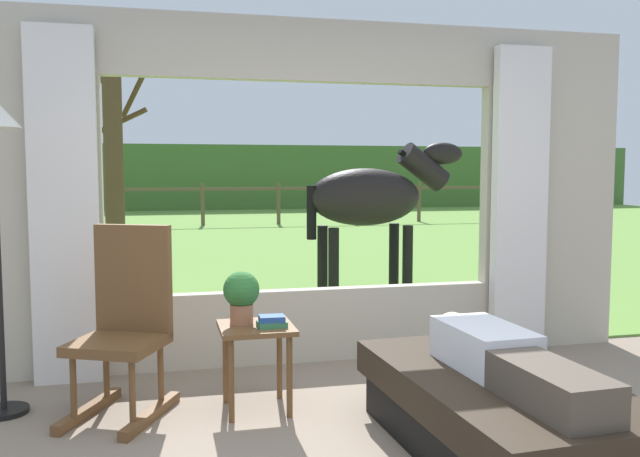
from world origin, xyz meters
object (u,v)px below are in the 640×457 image
pasture_tree (114,158)px  side_table (256,341)px  rocking_chair (126,322)px  horse (373,198)px  recliner_sofa (497,414)px  potted_plant (241,294)px  book_stack (272,322)px  reclining_person (503,358)px

pasture_tree → side_table: bearing=-80.7°
rocking_chair → pasture_tree: size_ratio=0.34×
horse → rocking_chair: bearing=-49.0°
rocking_chair → recliner_sofa: bearing=-5.4°
potted_plant → book_stack: bearing=-38.3°
pasture_tree → recliner_sofa: bearing=-74.9°
book_stack → horse: size_ratio=0.10×
horse → pasture_tree: size_ratio=0.55×
reclining_person → book_stack: 1.36m
recliner_sofa → reclining_person: size_ratio=1.21×
rocking_chair → potted_plant: (0.68, -0.09, 0.16)m
horse → pasture_tree: (-2.93, 5.15, 0.51)m
rocking_chair → side_table: size_ratio=2.15×
potted_plant → horse: (1.71, 2.74, 0.45)m
reclining_person → horse: 3.89m
rocking_chair → side_table: bearing=14.3°
recliner_sofa → rocking_chair: bearing=146.7°
recliner_sofa → rocking_chair: rocking_chair is taller
recliner_sofa → pasture_tree: (-2.39, 8.89, 1.44)m
potted_plant → horse: horse is taller
rocking_chair → potted_plant: rocking_chair is taller
rocking_chair → book_stack: size_ratio=6.41×
rocking_chair → book_stack: 0.87m
recliner_sofa → reclining_person: reclining_person is taller
reclining_person → side_table: (-1.09, 0.99, -0.10)m
potted_plant → pasture_tree: pasture_tree is taller
recliner_sofa → rocking_chair: 2.17m
rocking_chair → horse: horse is taller
horse → side_table: bearing=-37.2°
book_stack → pasture_tree: size_ratio=0.05×
recliner_sofa → horse: size_ratio=0.96×
book_stack → reclining_person: bearing=-42.6°
reclining_person → horse: horse is taller
book_stack → potted_plant: bearing=141.7°
reclining_person → potted_plant: 1.58m
book_stack → horse: horse is taller
side_table → potted_plant: bearing=143.1°
recliner_sofa → reclining_person: 0.31m
book_stack → horse: bearing=61.7°
recliner_sofa → book_stack: 1.37m
pasture_tree → rocking_chair: bearing=-86.0°
rocking_chair → book_stack: (0.84, -0.21, 0.01)m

